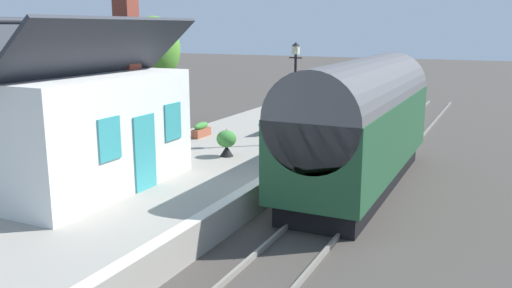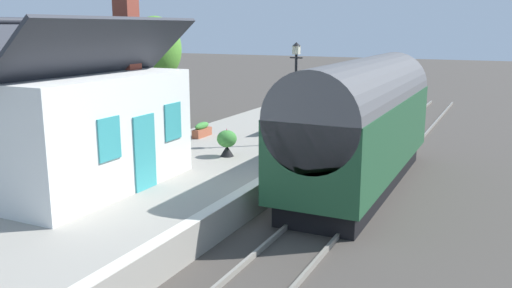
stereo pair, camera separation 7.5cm
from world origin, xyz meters
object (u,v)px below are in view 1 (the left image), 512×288
station_sign_board (308,112)px  tree_distant (154,49)px  planter_corner_building (227,142)px  station_building (86,126)px  planter_under_sign (172,139)px  bench_platform_end (271,122)px  planter_edge_near (201,130)px  bench_by_lamp (291,115)px  planter_bench_left (291,107)px  bench_near_building (307,109)px  train (361,123)px  lamp_post_platform (295,74)px

station_sign_board → tree_distant: tree_distant is taller
planter_corner_building → tree_distant: tree_distant is taller
station_building → planter_under_sign: (4.91, 0.51, -1.34)m
bench_platform_end → planter_edge_near: size_ratio=1.29×
bench_by_lamp → planter_bench_left: bearing=22.1°
bench_by_lamp → station_sign_board: bearing=-148.1°
bench_near_building → station_sign_board: (-5.27, -1.92, 0.71)m
bench_platform_end → tree_distant: (4.00, 8.81, 2.76)m
planter_under_sign → bench_near_building: bearing=-13.7°
planter_bench_left → bench_by_lamp: bearing=-157.9°
train → bench_platform_end: bearing=55.2°
bench_near_building → planter_under_sign: bench_near_building is taller
planter_under_sign → tree_distant: bearing=38.8°
planter_bench_left → station_sign_board: station_sign_board is taller
planter_corner_building → station_sign_board: station_sign_board is taller
bench_platform_end → planter_edge_near: 2.99m
bench_near_building → planter_edge_near: bearing=158.9°
bench_by_lamp → station_sign_board: station_sign_board is taller
station_building → planter_bench_left: 14.49m
bench_near_building → bench_platform_end: bearing=178.9°
planter_corner_building → lamp_post_platform: (2.89, -1.42, 2.18)m
station_building → planter_corner_building: (4.87, -1.80, -1.22)m
bench_platform_end → planter_corner_building: size_ratio=1.39×
bench_near_building → bench_by_lamp: bearing=-178.8°
bench_by_lamp → planter_edge_near: size_ratio=1.30×
planter_corner_building → station_sign_board: 3.93m
bench_platform_end → planter_under_sign: size_ratio=1.76×
train → station_building: (-6.05, 6.22, 0.39)m
planter_edge_near → tree_distant: tree_distant is taller
train → bench_by_lamp: train is taller
station_building → tree_distant: 15.25m
station_sign_board → bench_near_building: bearing=20.1°
planter_edge_near → lamp_post_platform: 4.68m
station_building → lamp_post_platform: size_ratio=1.62×
bench_platform_end → lamp_post_platform: (-1.56, -1.69, 2.22)m
tree_distant → train: bearing=-118.3°
train → planter_under_sign: bearing=99.6°
planter_corner_building → planter_edge_near: planter_corner_building is taller
planter_under_sign → lamp_post_platform: size_ratio=0.20×
bench_by_lamp → lamp_post_platform: 4.51m
planter_corner_building → planter_under_sign: (0.05, 2.31, -0.12)m
planter_bench_left → planter_edge_near: bearing=170.4°
planter_edge_near → station_sign_board: (0.91, -4.31, 0.90)m
bench_platform_end → planter_under_sign: bearing=155.1°
station_building → bench_by_lamp: (11.35, -1.65, -1.26)m
bench_platform_end → station_sign_board: bearing=-116.2°
train → planter_bench_left: train is taller
train → bench_by_lamp: 7.05m
planter_bench_left → station_sign_board: size_ratio=0.46×
bench_by_lamp → lamp_post_platform: size_ratio=0.36×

